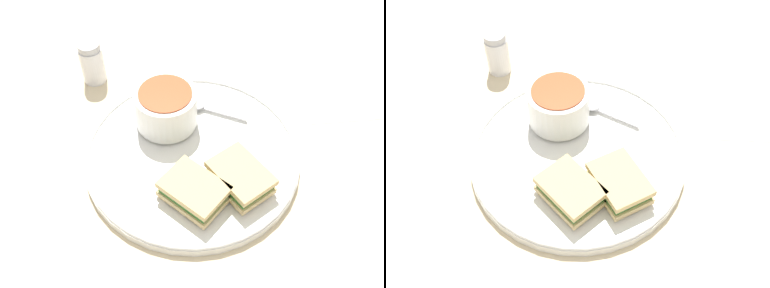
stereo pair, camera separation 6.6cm
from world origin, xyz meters
TOP-DOWN VIEW (x-y plane):
  - ground_plane at (0.00, 0.00)m, footprint 2.40×2.40m
  - plate at (0.00, 0.00)m, footprint 0.32×0.32m
  - soup_bowl at (0.04, -0.06)m, footprint 0.10×0.10m
  - spoon at (-0.01, -0.09)m, footprint 0.10×0.05m
  - sandwich_half_near at (-0.00, 0.08)m, footprint 0.11×0.10m
  - sandwich_half_far at (-0.07, 0.06)m, footprint 0.10×0.11m
  - salt_shaker at (0.17, -0.18)m, footprint 0.04×0.04m
  - menu_sheet at (-0.28, -0.22)m, footprint 0.20×0.30m

SIDE VIEW (x-z plane):
  - ground_plane at x=0.00m, z-range 0.00..0.00m
  - menu_sheet at x=-0.28m, z-range 0.00..0.00m
  - plate at x=0.00m, z-range 0.00..0.02m
  - spoon at x=-0.01m, z-range 0.02..0.03m
  - sandwich_half_near at x=0.00m, z-range 0.02..0.05m
  - sandwich_half_far at x=-0.07m, z-range 0.02..0.05m
  - salt_shaker at x=0.17m, z-range 0.00..0.08m
  - soup_bowl at x=0.04m, z-range 0.02..0.08m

